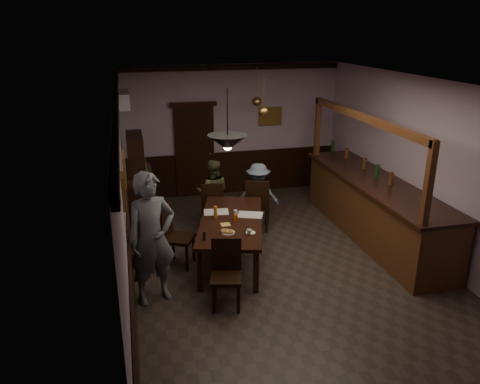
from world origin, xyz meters
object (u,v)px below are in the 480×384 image
object	(u,v)px
soda_can	(236,218)
person_standing	(152,239)
chair_far_left	(212,204)
chair_near	(226,270)
pendant_iron	(228,143)
pendant_brass_far	(257,102)
person_seated_right	(258,194)
bar_counter	(374,207)
coffee_cup	(249,232)
sideboard	(140,190)
dining_table	(231,223)
chair_side	(174,233)
pendant_brass_mid	(263,112)
chair_far_right	(258,203)
person_seated_left	(213,192)

from	to	relation	value
soda_can	person_standing	bearing A→B (deg)	-149.82
chair_far_left	chair_near	world-z (taller)	chair_near
person_standing	pendant_iron	xyz separation A→B (m)	(1.13, 0.15, 1.28)
chair_near	pendant_brass_far	distance (m)	4.34
person_seated_right	bar_counter	world-z (taller)	bar_counter
person_standing	coffee_cup	size ratio (longest dim) A/B	24.32
coffee_cup	pendant_iron	xyz separation A→B (m)	(-0.36, -0.12, 1.46)
chair_far_left	sideboard	world-z (taller)	sideboard
pendant_iron	dining_table	bearing A→B (deg)	74.17
chair_side	pendant_iron	bearing A→B (deg)	-112.90
soda_can	bar_counter	world-z (taller)	bar_counter
pendant_brass_far	sideboard	bearing A→B (deg)	-168.75
pendant_brass_far	person_seated_right	bearing A→B (deg)	-103.44
chair_near	person_standing	bearing A→B (deg)	174.58
coffee_cup	soda_can	distance (m)	0.56
pendant_iron	soda_can	bearing A→B (deg)	67.88
pendant_brass_mid	chair_far_right	bearing A→B (deg)	-130.04
person_seated_right	pendant_brass_mid	world-z (taller)	pendant_brass_mid
chair_far_left	bar_counter	bearing A→B (deg)	166.91
sideboard	pendant_iron	xyz separation A→B (m)	(1.19, -2.69, 1.51)
chair_near	soda_can	bearing A→B (deg)	84.57
coffee_cup	pendant_iron	world-z (taller)	pendant_iron
chair_far_right	chair_near	distance (m)	2.62
soda_can	bar_counter	xyz separation A→B (m)	(2.74, 0.39, -0.21)
pendant_brass_mid	sideboard	bearing A→B (deg)	164.05
coffee_cup	soda_can	xyz separation A→B (m)	(-0.08, 0.55, 0.01)
person_seated_left	chair_far_right	bearing A→B (deg)	159.34
person_seated_left	soda_can	xyz separation A→B (m)	(0.06, -1.71, 0.14)
coffee_cup	sideboard	world-z (taller)	sideboard
soda_can	pendant_brass_mid	xyz separation A→B (m)	(0.85, 1.35, 1.49)
bar_counter	coffee_cup	bearing A→B (deg)	-160.54
dining_table	soda_can	world-z (taller)	soda_can
chair_near	coffee_cup	bearing A→B (deg)	65.32
chair_far_left	person_standing	size ratio (longest dim) A/B	0.50
person_seated_left	person_seated_right	xyz separation A→B (m)	(0.87, -0.25, -0.03)
dining_table	chair_side	bearing A→B (deg)	175.34
bar_counter	pendant_brass_far	xyz separation A→B (m)	(-1.69, 2.12, 1.70)
chair_far_left	bar_counter	distance (m)	3.06
dining_table	bar_counter	size ratio (longest dim) A/B	0.57
pendant_brass_mid	pendant_brass_far	bearing A→B (deg)	80.22
person_standing	sideboard	size ratio (longest dim) A/B	1.05
pendant_iron	pendant_brass_far	xyz separation A→B (m)	(1.32, 3.18, 0.04)
person_seated_right	person_standing	bearing A→B (deg)	62.16
chair_side	person_seated_left	world-z (taller)	person_seated_left
chair_far_right	coffee_cup	xyz separation A→B (m)	(-0.63, -1.74, 0.23)
dining_table	pendant_brass_far	bearing A→B (deg)	65.40
chair_side	bar_counter	world-z (taller)	bar_counter
coffee_cup	sideboard	distance (m)	2.99
chair_side	person_standing	bearing A→B (deg)	-175.72
dining_table	chair_side	size ratio (longest dim) A/B	2.30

